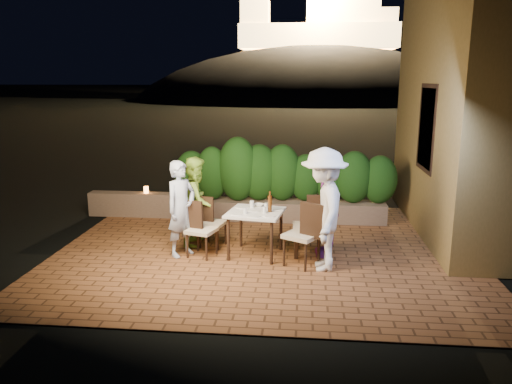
# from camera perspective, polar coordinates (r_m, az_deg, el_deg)

# --- Properties ---
(ground) EXTENTS (400.00, 400.00, 0.00)m
(ground) POSITION_cam_1_polar(r_m,az_deg,el_deg) (8.22, 0.82, -7.70)
(ground) COLOR black
(ground) RESTS_ON ground
(terrace_floor) EXTENTS (7.00, 6.00, 0.15)m
(terrace_floor) POSITION_cam_1_polar(r_m,az_deg,el_deg) (8.70, 1.10, -6.88)
(terrace_floor) COLOR brown
(terrace_floor) RESTS_ON ground
(building_wall) EXTENTS (1.60, 5.00, 5.00)m
(building_wall) POSITION_cam_1_polar(r_m,az_deg,el_deg) (10.11, 23.00, 9.80)
(building_wall) COLOR olive
(building_wall) RESTS_ON ground
(window_pane) EXTENTS (0.08, 1.00, 1.40)m
(window_pane) POSITION_cam_1_polar(r_m,az_deg,el_deg) (9.46, 19.08, 6.92)
(window_pane) COLOR black
(window_pane) RESTS_ON building_wall
(window_frame) EXTENTS (0.06, 1.15, 1.55)m
(window_frame) POSITION_cam_1_polar(r_m,az_deg,el_deg) (9.46, 19.02, 6.93)
(window_frame) COLOR black
(window_frame) RESTS_ON building_wall
(planter) EXTENTS (4.20, 0.55, 0.40)m
(planter) POSITION_cam_1_polar(r_m,az_deg,el_deg) (10.33, 3.00, -2.10)
(planter) COLOR brown
(planter) RESTS_ON ground
(hedge) EXTENTS (4.00, 0.70, 1.10)m
(hedge) POSITION_cam_1_polar(r_m,az_deg,el_deg) (10.16, 3.05, 1.99)
(hedge) COLOR #163D10
(hedge) RESTS_ON planter
(parapet) EXTENTS (2.20, 0.30, 0.50)m
(parapet) POSITION_cam_1_polar(r_m,az_deg,el_deg) (10.86, -13.01, -1.39)
(parapet) COLOR brown
(parapet) RESTS_ON ground
(hill) EXTENTS (52.00, 40.00, 22.00)m
(hill) POSITION_cam_1_polar(r_m,az_deg,el_deg) (68.03, 6.79, 7.04)
(hill) COLOR black
(hill) RESTS_ON ground
(fortress) EXTENTS (26.00, 8.00, 8.00)m
(fortress) POSITION_cam_1_polar(r_m,az_deg,el_deg) (68.11, 7.13, 19.27)
(fortress) COLOR #FFCC7A
(fortress) RESTS_ON hill
(dining_table) EXTENTS (0.99, 0.99, 0.75)m
(dining_table) POSITION_cam_1_polar(r_m,az_deg,el_deg) (8.24, -0.07, -4.74)
(dining_table) COLOR white
(dining_table) RESTS_ON ground
(plate_nw) EXTENTS (0.21, 0.21, 0.01)m
(plate_nw) POSITION_cam_1_polar(r_m,az_deg,el_deg) (7.97, -2.32, -2.49)
(plate_nw) COLOR white
(plate_nw) RESTS_ON dining_table
(plate_sw) EXTENTS (0.23, 0.23, 0.01)m
(plate_sw) POSITION_cam_1_polar(r_m,az_deg,el_deg) (8.37, -1.58, -1.73)
(plate_sw) COLOR white
(plate_sw) RESTS_ON dining_table
(plate_ne) EXTENTS (0.21, 0.21, 0.01)m
(plate_ne) POSITION_cam_1_polar(r_m,az_deg,el_deg) (7.85, 1.47, -2.74)
(plate_ne) COLOR white
(plate_ne) RESTS_ON dining_table
(plate_se) EXTENTS (0.23, 0.23, 0.01)m
(plate_se) POSITION_cam_1_polar(r_m,az_deg,el_deg) (8.28, 2.42, -1.91)
(plate_se) COLOR white
(plate_se) RESTS_ON dining_table
(plate_centre) EXTENTS (0.20, 0.20, 0.01)m
(plate_centre) POSITION_cam_1_polar(r_m,az_deg,el_deg) (8.17, -0.23, -2.10)
(plate_centre) COLOR white
(plate_centre) RESTS_ON dining_table
(plate_front) EXTENTS (0.22, 0.22, 0.01)m
(plate_front) POSITION_cam_1_polar(r_m,az_deg,el_deg) (7.83, -0.26, -2.76)
(plate_front) COLOR white
(plate_front) RESTS_ON dining_table
(glass_nw) EXTENTS (0.06, 0.06, 0.10)m
(glass_nw) POSITION_cam_1_polar(r_m,az_deg,el_deg) (7.98, -1.27, -2.15)
(glass_nw) COLOR silver
(glass_nw) RESTS_ON dining_table
(glass_sw) EXTENTS (0.07, 0.07, 0.12)m
(glass_sw) POSITION_cam_1_polar(r_m,az_deg,el_deg) (8.33, -0.48, -1.41)
(glass_sw) COLOR silver
(glass_sw) RESTS_ON dining_table
(glass_ne) EXTENTS (0.06, 0.06, 0.10)m
(glass_ne) POSITION_cam_1_polar(r_m,az_deg,el_deg) (8.01, 0.97, -2.07)
(glass_ne) COLOR silver
(glass_ne) RESTS_ON dining_table
(glass_se) EXTENTS (0.06, 0.06, 0.10)m
(glass_se) POSITION_cam_1_polar(r_m,az_deg,el_deg) (8.24, 1.15, -1.63)
(glass_se) COLOR silver
(glass_se) RESTS_ON dining_table
(beer_bottle) EXTENTS (0.07, 0.07, 0.34)m
(beer_bottle) POSITION_cam_1_polar(r_m,az_deg,el_deg) (8.06, 1.59, -1.10)
(beer_bottle) COLOR #4F2A0D
(beer_bottle) RESTS_ON dining_table
(bowl) EXTENTS (0.22, 0.22, 0.04)m
(bowl) POSITION_cam_1_polar(r_m,az_deg,el_deg) (8.45, 0.31, -1.49)
(bowl) COLOR white
(bowl) RESTS_ON dining_table
(chair_left_front) EXTENTS (0.53, 0.53, 0.93)m
(chair_left_front) POSITION_cam_1_polar(r_m,az_deg,el_deg) (8.21, -6.24, -4.23)
(chair_left_front) COLOR black
(chair_left_front) RESTS_ON ground
(chair_left_back) EXTENTS (0.49, 0.49, 0.88)m
(chair_left_back) POSITION_cam_1_polar(r_m,az_deg,el_deg) (8.67, -4.98, -3.43)
(chair_left_back) COLOR black
(chair_left_back) RESTS_ON ground
(chair_right_front) EXTENTS (0.65, 0.65, 1.03)m
(chair_right_front) POSITION_cam_1_polar(r_m,az_deg,el_deg) (7.79, 5.24, -4.78)
(chair_right_front) COLOR black
(chair_right_front) RESTS_ON ground
(chair_right_back) EXTENTS (0.48, 0.48, 1.02)m
(chair_right_back) POSITION_cam_1_polar(r_m,az_deg,el_deg) (8.23, 5.90, -3.82)
(chair_right_back) COLOR black
(chair_right_back) RESTS_ON ground
(diner_blue) EXTENTS (0.64, 0.69, 1.58)m
(diner_blue) POSITION_cam_1_polar(r_m,az_deg,el_deg) (8.22, -8.53, -1.90)
(diner_blue) COLOR #A0AFCD
(diner_blue) RESTS_ON ground
(diner_green) EXTENTS (0.59, 0.76, 1.55)m
(diner_green) POSITION_cam_1_polar(r_m,az_deg,el_deg) (8.77, -6.80, -1.00)
(diner_green) COLOR #9ACF40
(diner_green) RESTS_ON ground
(diner_white) EXTENTS (0.76, 1.25, 1.87)m
(diner_white) POSITION_cam_1_polar(r_m,az_deg,el_deg) (7.58, 7.73, -2.01)
(diner_white) COLOR white
(diner_white) RESTS_ON ground
(diner_purple) EXTENTS (0.43, 0.91, 1.51)m
(diner_purple) POSITION_cam_1_polar(r_m,az_deg,el_deg) (8.22, 8.16, -2.14)
(diner_purple) COLOR #7D2A7E
(diner_purple) RESTS_ON ground
(parapet_lamp) EXTENTS (0.10, 0.10, 0.14)m
(parapet_lamp) POSITION_cam_1_polar(r_m,az_deg,el_deg) (10.75, -12.45, 0.24)
(parapet_lamp) COLOR orange
(parapet_lamp) RESTS_ON parapet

